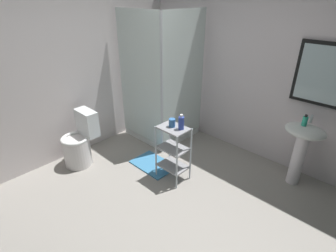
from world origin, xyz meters
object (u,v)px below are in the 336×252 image
(shower_stall, at_px, (162,111))
(bath_mat, at_px, (153,164))
(hand_soap_bottle, at_px, (305,121))
(shampoo_bottle_blue, at_px, (181,123))
(toilet, at_px, (80,143))
(storage_cart, at_px, (173,149))
(pedestal_sink, at_px, (302,143))
(rinse_cup, at_px, (172,123))

(shower_stall, bearing_deg, bath_mat, -54.13)
(hand_soap_bottle, height_order, bath_mat, hand_soap_bottle)
(hand_soap_bottle, height_order, shampoo_bottle_blue, hand_soap_bottle)
(shampoo_bottle_blue, bearing_deg, toilet, -151.43)
(storage_cart, distance_m, shampoo_bottle_blue, 0.40)
(pedestal_sink, bearing_deg, shampoo_bottle_blue, -138.61)
(toilet, relative_size, storage_cart, 1.03)
(shower_stall, relative_size, bath_mat, 3.33)
(pedestal_sink, distance_m, shampoo_bottle_blue, 1.47)
(rinse_cup, height_order, bath_mat, rinse_cup)
(storage_cart, xyz_separation_m, shampoo_bottle_blue, (0.09, 0.04, 0.39))
(pedestal_sink, relative_size, toilet, 1.07)
(hand_soap_bottle, distance_m, shampoo_bottle_blue, 1.42)
(toilet, xyz_separation_m, bath_mat, (0.78, 0.65, -0.31))
(storage_cart, distance_m, hand_soap_bottle, 1.57)
(shower_stall, xyz_separation_m, hand_soap_bottle, (2.03, 0.30, 0.41))
(shower_stall, xyz_separation_m, storage_cart, (0.88, -0.69, -0.03))
(bath_mat, bearing_deg, pedestal_sink, 32.33)
(toilet, distance_m, shampoo_bottle_blue, 1.52)
(shower_stall, height_order, shampoo_bottle_blue, shower_stall)
(hand_soap_bottle, relative_size, rinse_cup, 1.33)
(shower_stall, height_order, pedestal_sink, shower_stall)
(toilet, height_order, shampoo_bottle_blue, shampoo_bottle_blue)
(pedestal_sink, distance_m, hand_soap_bottle, 0.29)
(toilet, distance_m, rinse_cup, 1.40)
(rinse_cup, bearing_deg, pedestal_sink, 39.24)
(toilet, relative_size, hand_soap_bottle, 5.62)
(toilet, height_order, rinse_cup, rinse_cup)
(toilet, relative_size, bath_mat, 1.27)
(pedestal_sink, xyz_separation_m, shampoo_bottle_blue, (-1.09, -0.96, 0.24))
(shampoo_bottle_blue, height_order, bath_mat, shampoo_bottle_blue)
(pedestal_sink, height_order, bath_mat, pedestal_sink)
(storage_cart, bearing_deg, bath_mat, 179.20)
(toilet, relative_size, rinse_cup, 7.45)
(toilet, bearing_deg, storage_cart, 29.03)
(shampoo_bottle_blue, height_order, rinse_cup, shampoo_bottle_blue)
(hand_soap_bottle, xyz_separation_m, bath_mat, (-1.53, -0.98, -0.86))
(pedestal_sink, xyz_separation_m, rinse_cup, (-1.21, -0.99, 0.21))
(rinse_cup, bearing_deg, bath_mat, -179.40)
(storage_cart, distance_m, rinse_cup, 0.36)
(shower_stall, bearing_deg, toilet, -102.27)
(pedestal_sink, xyz_separation_m, storage_cart, (-1.18, -1.00, -0.14))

